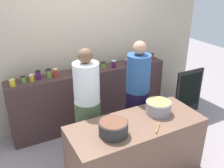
% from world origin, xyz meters
% --- Properties ---
extents(ground, '(12.00, 12.00, 0.00)m').
position_xyz_m(ground, '(0.00, 0.00, 0.00)').
color(ground, gray).
extents(storefront_wall, '(4.80, 0.12, 3.00)m').
position_xyz_m(storefront_wall, '(0.00, 1.45, 1.50)').
color(storefront_wall, '#C0AF95').
rests_on(storefront_wall, ground).
extents(display_shelf, '(2.70, 0.36, 1.00)m').
position_xyz_m(display_shelf, '(0.00, 1.10, 0.50)').
color(display_shelf, '#422C2C').
rests_on(display_shelf, ground).
extents(prep_table, '(1.70, 0.70, 0.79)m').
position_xyz_m(prep_table, '(0.00, -0.30, 0.39)').
color(prep_table, brown).
rests_on(prep_table, ground).
extents(preserve_jar_0, '(0.08, 0.08, 0.10)m').
position_xyz_m(preserve_jar_0, '(-1.22, 1.03, 1.05)').
color(preserve_jar_0, gold).
rests_on(preserve_jar_0, display_shelf).
extents(preserve_jar_1, '(0.07, 0.07, 0.10)m').
position_xyz_m(preserve_jar_1, '(-1.06, 1.08, 1.05)').
color(preserve_jar_1, olive).
rests_on(preserve_jar_1, display_shelf).
extents(preserve_jar_2, '(0.07, 0.07, 0.10)m').
position_xyz_m(preserve_jar_2, '(-0.94, 1.09, 1.05)').
color(preserve_jar_2, gold).
rests_on(preserve_jar_2, display_shelf).
extents(preserve_jar_3, '(0.08, 0.08, 0.14)m').
position_xyz_m(preserve_jar_3, '(-0.84, 1.11, 1.07)').
color(preserve_jar_3, '#521854').
rests_on(preserve_jar_3, display_shelf).
extents(preserve_jar_4, '(0.09, 0.09, 0.13)m').
position_xyz_m(preserve_jar_4, '(-0.68, 1.11, 1.07)').
color(preserve_jar_4, olive).
rests_on(preserve_jar_4, display_shelf).
extents(preserve_jar_5, '(0.07, 0.07, 0.13)m').
position_xyz_m(preserve_jar_5, '(-0.58, 1.08, 1.07)').
color(preserve_jar_5, '#B32B24').
rests_on(preserve_jar_5, display_shelf).
extents(preserve_jar_6, '(0.07, 0.07, 0.15)m').
position_xyz_m(preserve_jar_6, '(-0.29, 1.06, 1.08)').
color(preserve_jar_6, gold).
rests_on(preserve_jar_6, display_shelf).
extents(preserve_jar_7, '(0.09, 0.09, 0.13)m').
position_xyz_m(preserve_jar_7, '(-0.18, 1.12, 1.07)').
color(preserve_jar_7, '#215C24').
rests_on(preserve_jar_7, display_shelf).
extents(preserve_jar_8, '(0.07, 0.07, 0.11)m').
position_xyz_m(preserve_jar_8, '(-0.06, 1.07, 1.06)').
color(preserve_jar_8, brown).
rests_on(preserve_jar_8, display_shelf).
extents(preserve_jar_9, '(0.08, 0.08, 0.10)m').
position_xyz_m(preserve_jar_9, '(0.23, 1.10, 1.05)').
color(preserve_jar_9, olive).
rests_on(preserve_jar_9, display_shelf).
extents(preserve_jar_10, '(0.08, 0.08, 0.12)m').
position_xyz_m(preserve_jar_10, '(0.39, 1.03, 1.06)').
color(preserve_jar_10, '#4A1643').
rests_on(preserve_jar_10, display_shelf).
extents(preserve_jar_11, '(0.09, 0.09, 0.10)m').
position_xyz_m(preserve_jar_11, '(0.67, 1.03, 1.05)').
color(preserve_jar_11, '#542A46').
rests_on(preserve_jar_11, display_shelf).
extents(preserve_jar_12, '(0.09, 0.09, 0.14)m').
position_xyz_m(preserve_jar_12, '(0.98, 1.08, 1.07)').
color(preserve_jar_12, '#461D48').
rests_on(preserve_jar_12, display_shelf).
extents(preserve_jar_13, '(0.07, 0.07, 0.14)m').
position_xyz_m(preserve_jar_13, '(1.08, 1.08, 1.07)').
color(preserve_jar_13, '#C96905').
rests_on(preserve_jar_13, display_shelf).
extents(preserve_jar_14, '(0.08, 0.08, 0.10)m').
position_xyz_m(preserve_jar_14, '(1.23, 1.11, 1.05)').
color(preserve_jar_14, brown).
rests_on(preserve_jar_14, display_shelf).
extents(cooking_pot_left, '(0.33, 0.33, 0.17)m').
position_xyz_m(cooking_pot_left, '(-0.36, -0.37, 0.87)').
color(cooking_pot_left, '#2D2D2D').
rests_on(cooking_pot_left, prep_table).
extents(cooking_pot_center, '(0.33, 0.33, 0.17)m').
position_xyz_m(cooking_pot_center, '(0.38, -0.23, 0.87)').
color(cooking_pot_center, gray).
rests_on(cooking_pot_center, prep_table).
extents(wooden_spoon, '(0.18, 0.16, 0.02)m').
position_xyz_m(wooden_spoon, '(0.15, -0.52, 0.80)').
color(wooden_spoon, '#9E703D').
rests_on(wooden_spoon, prep_table).
extents(cook_with_tongs, '(0.36, 0.36, 1.62)m').
position_xyz_m(cook_with_tongs, '(-0.39, 0.33, 0.73)').
color(cook_with_tongs, '#4D6040').
rests_on(cook_with_tongs, ground).
extents(cook_in_cap, '(0.35, 0.35, 1.63)m').
position_xyz_m(cook_in_cap, '(0.39, 0.28, 0.74)').
color(cook_in_cap, black).
rests_on(cook_in_cap, ground).
extents(chalkboard_sign, '(0.59, 0.05, 0.87)m').
position_xyz_m(chalkboard_sign, '(1.72, 0.57, 0.44)').
color(chalkboard_sign, black).
rests_on(chalkboard_sign, ground).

